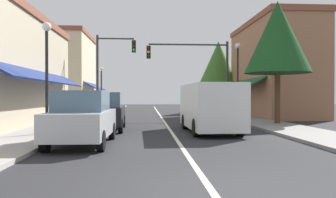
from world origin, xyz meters
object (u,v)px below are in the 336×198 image
van_in_lane (210,106)px  traffic_signal_mast_arm (199,65)px  parked_car_nearest_left (83,118)px  street_lamp_left_near (47,59)px  street_lamp_right_mid (238,69)px  street_lamp_left_far (101,82)px  traffic_signal_left_corner (109,64)px  parked_car_second_left (105,111)px  tree_right_near (278,37)px  tree_right_far (218,62)px

van_in_lane → traffic_signal_mast_arm: size_ratio=0.87×
parked_car_nearest_left → street_lamp_left_near: 3.71m
street_lamp_right_mid → street_lamp_left_far: size_ratio=1.21×
van_in_lane → street_lamp_left_near: 7.06m
traffic_signal_left_corner → street_lamp_right_mid: 9.51m
traffic_signal_mast_arm → street_lamp_right_mid: bearing=-43.9°
street_lamp_left_far → street_lamp_left_near: bearing=-89.5°
van_in_lane → traffic_signal_left_corner: bearing=116.0°
street_lamp_left_near → street_lamp_right_mid: bearing=39.8°
van_in_lane → street_lamp_left_far: bearing=112.0°
street_lamp_right_mid → street_lamp_left_far: street_lamp_right_mid is taller
parked_car_second_left → tree_right_near: (9.05, 1.99, 3.91)m
parked_car_second_left → tree_right_far: size_ratio=0.61×
tree_right_near → van_in_lane: bearing=-144.2°
traffic_signal_left_corner → parked_car_nearest_left: bearing=-87.1°
traffic_signal_left_corner → street_lamp_left_far: traffic_signal_left_corner is taller
traffic_signal_mast_arm → parked_car_second_left: bearing=-124.7°
tree_right_near → tree_right_far: size_ratio=0.99×
parked_car_nearest_left → traffic_signal_left_corner: traffic_signal_left_corner is taller
parked_car_second_left → street_lamp_right_mid: 10.36m
street_lamp_right_mid → van_in_lane: bearing=-114.4°
traffic_signal_mast_arm → street_lamp_right_mid: (2.28, -2.19, -0.47)m
van_in_lane → tree_right_far: bearing=74.8°
van_in_lane → parked_car_second_left: bearing=164.9°
parked_car_nearest_left → parked_car_second_left: 4.61m
tree_right_near → street_lamp_right_mid: bearing=104.5°
parked_car_second_left → street_lamp_left_near: 3.71m
traffic_signal_mast_arm → street_lamp_left_far: 10.13m
street_lamp_left_near → tree_right_near: 11.95m
parked_car_second_left → street_lamp_left_far: (-2.14, 14.58, 2.02)m
parked_car_second_left → traffic_signal_left_corner: bearing=93.5°
traffic_signal_mast_arm → parked_car_nearest_left: bearing=-114.5°
traffic_signal_mast_arm → traffic_signal_left_corner: size_ratio=0.97×
traffic_signal_mast_arm → street_lamp_left_near: 13.06m
van_in_lane → street_lamp_left_near: bearing=-172.1°
parked_car_nearest_left → traffic_signal_mast_arm: bearing=66.1°
street_lamp_left_near → street_lamp_right_mid: size_ratio=0.88×
traffic_signal_mast_arm → tree_right_far: bearing=67.5°
traffic_signal_mast_arm → tree_right_far: tree_right_far is taller
parked_car_second_left → tree_right_far: (8.82, 15.74, 3.95)m
van_in_lane → street_lamp_left_far: street_lamp_left_far is taller
parked_car_nearest_left → van_in_lane: van_in_lane is taller
van_in_lane → traffic_signal_mast_arm: traffic_signal_mast_arm is taller
parked_car_nearest_left → street_lamp_left_far: size_ratio=0.97×
van_in_lane → tree_right_far: size_ratio=0.76×
tree_right_near → parked_car_second_left: bearing=-167.6°
tree_right_far → street_lamp_left_far: bearing=-174.0°
street_lamp_left_far → parked_car_second_left: bearing=-81.6°
traffic_signal_left_corner → tree_right_near: size_ratio=0.91×
van_in_lane → tree_right_near: size_ratio=0.77×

